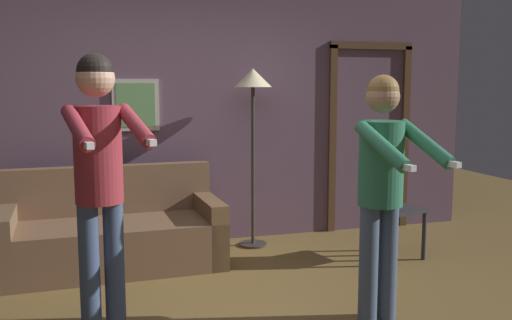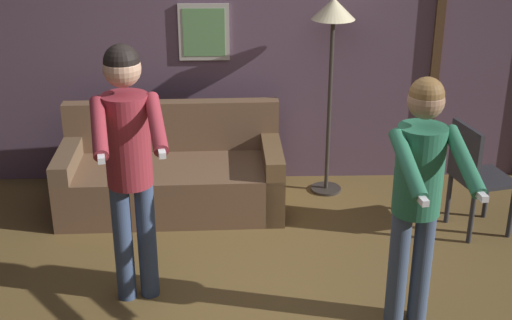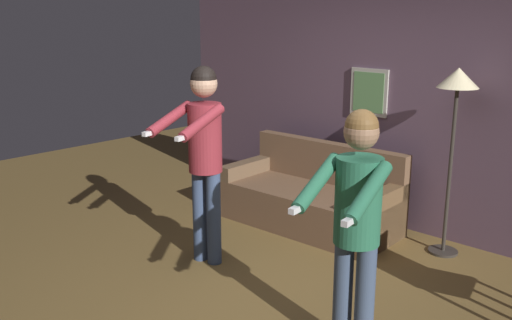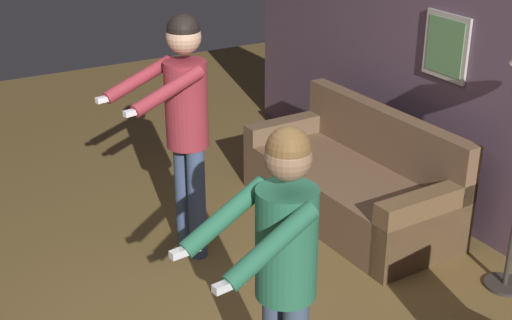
# 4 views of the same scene
# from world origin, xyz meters

# --- Properties ---
(ground_plane) EXTENTS (12.00, 12.00, 0.00)m
(ground_plane) POSITION_xyz_m (0.00, 0.00, 0.00)
(ground_plane) COLOR brown
(back_wall_assembly) EXTENTS (6.40, 0.10, 2.60)m
(back_wall_assembly) POSITION_xyz_m (0.03, 2.15, 1.30)
(back_wall_assembly) COLOR #5D4557
(back_wall_assembly) RESTS_ON ground_plane
(couch) EXTENTS (1.92, 0.91, 0.87)m
(couch) POSITION_xyz_m (-0.76, 1.51, 0.28)
(couch) COLOR brown
(couch) RESTS_ON ground_plane
(torchiere_lamp) EXTENTS (0.37, 0.37, 1.77)m
(torchiere_lamp) POSITION_xyz_m (0.63, 1.80, 1.51)
(torchiere_lamp) COLOR #332D28
(torchiere_lamp) RESTS_ON ground_plane
(person_standing_left) EXTENTS (0.53, 0.77, 1.81)m
(person_standing_left) POSITION_xyz_m (-0.88, 0.09, 1.11)
(person_standing_left) COLOR #384A6D
(person_standing_left) RESTS_ON ground_plane
(person_standing_right) EXTENTS (0.49, 0.70, 1.68)m
(person_standing_right) POSITION_xyz_m (0.93, -0.23, 1.01)
(person_standing_right) COLOR #3E4F6B
(person_standing_right) RESTS_ON ground_plane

